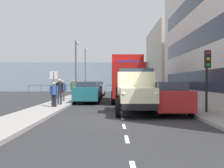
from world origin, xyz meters
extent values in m
plane|color=#2D2D30|center=(0.00, -9.38, 0.00)|extent=(80.00, 80.00, 0.00)
cube|color=#9E9993|center=(-4.50, -9.38, 0.07)|extent=(2.09, 42.35, 0.15)
cube|color=#9E9993|center=(4.50, -9.38, 0.07)|extent=(2.09, 42.35, 0.15)
cube|color=silver|center=(0.00, 4.16, 0.00)|extent=(0.12, 1.10, 0.01)
cube|color=silver|center=(0.00, 1.88, 0.00)|extent=(0.12, 1.10, 0.01)
cube|color=silver|center=(0.00, -0.39, 0.00)|extent=(0.12, 1.10, 0.01)
cube|color=silver|center=(0.00, -2.94, 0.00)|extent=(0.12, 1.10, 0.01)
cube|color=silver|center=(0.00, -5.17, 0.00)|extent=(0.12, 1.10, 0.01)
cube|color=silver|center=(0.00, -7.80, 0.00)|extent=(0.12, 1.10, 0.01)
cube|color=silver|center=(0.00, -10.34, 0.00)|extent=(0.12, 1.10, 0.01)
cube|color=silver|center=(0.00, -12.98, 0.00)|extent=(0.12, 1.10, 0.01)
cube|color=silver|center=(0.00, -15.57, 0.00)|extent=(0.12, 1.10, 0.01)
cube|color=silver|center=(0.00, -18.06, 0.00)|extent=(0.12, 1.10, 0.01)
cube|color=silver|center=(0.00, -20.99, 0.00)|extent=(0.12, 1.10, 0.01)
cube|color=silver|center=(0.00, -23.66, 0.00)|extent=(0.12, 1.10, 0.01)
cube|color=silver|center=(0.00, -26.11, 0.00)|extent=(0.12, 1.10, 0.01)
cube|color=#2D3847|center=(-5.58, -6.73, 1.80)|extent=(0.08, 20.60, 1.40)
cube|color=#2D3847|center=(-5.58, -6.73, 4.80)|extent=(0.08, 20.60, 1.40)
cube|color=beige|center=(-9.27, -28.79, 4.94)|extent=(7.44, 15.69, 9.88)
cube|color=#8C9EAD|center=(0.00, -33.56, 2.50)|extent=(80.00, 0.80, 5.00)
cylinder|color=#4C5156|center=(-14.00, -29.96, 0.60)|extent=(0.08, 0.08, 1.20)
cylinder|color=#4C5156|center=(-12.00, -29.96, 0.60)|extent=(0.08, 0.08, 1.20)
cylinder|color=#4C5156|center=(-10.00, -29.96, 0.60)|extent=(0.08, 0.08, 1.20)
cylinder|color=#4C5156|center=(-8.00, -29.96, 0.60)|extent=(0.08, 0.08, 1.20)
cylinder|color=#4C5156|center=(-6.00, -29.96, 0.60)|extent=(0.08, 0.08, 1.20)
cylinder|color=#4C5156|center=(-4.00, -29.96, 0.60)|extent=(0.08, 0.08, 1.20)
cylinder|color=#4C5156|center=(-2.00, -29.96, 0.60)|extent=(0.08, 0.08, 1.20)
cylinder|color=#4C5156|center=(0.00, -29.96, 0.60)|extent=(0.08, 0.08, 1.20)
cylinder|color=#4C5156|center=(2.00, -29.96, 0.60)|extent=(0.08, 0.08, 1.20)
cylinder|color=#4C5156|center=(4.00, -29.96, 0.60)|extent=(0.08, 0.08, 1.20)
cylinder|color=#4C5156|center=(6.00, -29.96, 0.60)|extent=(0.08, 0.08, 1.20)
cylinder|color=#4C5156|center=(8.00, -29.96, 0.60)|extent=(0.08, 0.08, 1.20)
cylinder|color=#4C5156|center=(10.00, -29.96, 0.60)|extent=(0.08, 0.08, 1.20)
cylinder|color=#4C5156|center=(12.00, -29.96, 0.60)|extent=(0.08, 0.08, 1.20)
cylinder|color=#4C5156|center=(14.00, -29.96, 0.60)|extent=(0.08, 0.08, 1.20)
cube|color=#4C5156|center=(0.00, -29.96, 1.12)|extent=(28.00, 0.08, 0.08)
cube|color=black|center=(-0.77, -2.45, 0.60)|extent=(1.64, 5.60, 0.30)
cube|color=beige|center=(-0.77, -0.60, 1.10)|extent=(1.72, 1.90, 0.70)
cube|color=silver|center=(-0.77, 0.29, 1.07)|extent=(1.16, 0.08, 0.56)
sphere|color=white|center=(-1.51, 0.29, 1.20)|extent=(0.20, 0.20, 0.20)
sphere|color=white|center=(-0.04, 0.29, 1.20)|extent=(0.20, 0.20, 0.20)
cube|color=beige|center=(-0.77, -2.11, 1.67)|extent=(1.93, 1.34, 1.15)
cube|color=#2D3847|center=(-0.77, -2.11, 2.15)|extent=(1.79, 1.23, 0.56)
cube|color=#2D2319|center=(-0.77, -3.79, 0.83)|extent=(2.10, 2.80, 0.16)
cube|color=black|center=(-1.78, -3.79, 1.15)|extent=(0.08, 2.80, 0.56)
cube|color=black|center=(0.24, -3.79, 1.15)|extent=(0.08, 2.80, 0.56)
cylinder|color=black|center=(-1.74, -0.77, 0.45)|extent=(0.24, 0.90, 0.90)
cylinder|color=black|center=(0.19, -0.77, 0.45)|extent=(0.24, 0.90, 0.90)
cylinder|color=black|center=(-1.74, -3.99, 0.45)|extent=(0.24, 0.90, 0.90)
cylinder|color=black|center=(0.19, -3.99, 0.45)|extent=(0.24, 0.90, 0.90)
cube|color=red|center=(-0.70, -7.56, 1.82)|extent=(2.40, 2.21, 2.60)
cube|color=#2D3847|center=(-0.70, -7.56, 2.39)|extent=(2.20, 2.04, 0.80)
cube|color=#1933B2|center=(-0.70, -7.56, 3.22)|extent=(1.75, 0.20, 0.16)
cube|color=red|center=(-0.70, -11.55, 2.37)|extent=(2.50, 5.95, 3.00)
cube|color=black|center=(-0.70, -10.62, 0.70)|extent=(2.00, 8.07, 0.36)
cylinder|color=black|center=(-1.85, -7.64, 0.52)|extent=(0.28, 1.04, 1.04)
cylinder|color=black|center=(0.45, -7.64, 0.52)|extent=(0.28, 1.04, 1.04)
cylinder|color=black|center=(-1.85, -11.25, 0.52)|extent=(0.28, 1.04, 1.04)
cylinder|color=black|center=(0.45, -11.25, 0.52)|extent=(0.28, 1.04, 1.04)
cylinder|color=black|center=(-1.85, -13.38, 0.52)|extent=(0.28, 1.04, 1.04)
cylinder|color=black|center=(0.45, -13.38, 0.52)|extent=(0.28, 1.04, 1.04)
cube|color=#B21E1E|center=(-2.50, -1.94, 0.80)|extent=(1.79, 4.20, 1.00)
cube|color=#2D3847|center=(-2.50, -1.74, 1.51)|extent=(1.47, 2.31, 0.42)
cylinder|color=black|center=(-1.66, -3.24, 0.30)|extent=(0.18, 0.60, 0.60)
cylinder|color=black|center=(-3.35, -3.24, 0.30)|extent=(0.18, 0.60, 0.60)
cylinder|color=black|center=(-1.66, -0.64, 0.30)|extent=(0.18, 0.60, 0.60)
cylinder|color=black|center=(-3.35, -0.64, 0.30)|extent=(0.18, 0.60, 0.60)
cube|color=slate|center=(-2.50, -7.08, 0.80)|extent=(1.73, 3.85, 1.00)
cube|color=#2D3847|center=(-2.50, -6.88, 1.51)|extent=(1.42, 2.12, 0.42)
cylinder|color=black|center=(-1.68, -8.28, 0.30)|extent=(0.18, 0.60, 0.60)
cylinder|color=black|center=(-3.33, -8.28, 0.30)|extent=(0.18, 0.60, 0.60)
cylinder|color=black|center=(-1.68, -5.89, 0.30)|extent=(0.18, 0.60, 0.60)
cylinder|color=black|center=(-3.33, -5.89, 0.30)|extent=(0.18, 0.60, 0.60)
cube|color=black|center=(-2.50, -12.63, 0.80)|extent=(1.81, 4.05, 1.00)
cube|color=#2D3847|center=(-2.50, -12.43, 1.51)|extent=(1.48, 2.23, 0.42)
cylinder|color=black|center=(-1.64, -13.88, 0.30)|extent=(0.18, 0.60, 0.60)
cylinder|color=black|center=(-3.36, -13.88, 0.30)|extent=(0.18, 0.60, 0.60)
cylinder|color=black|center=(-1.64, -11.37, 0.30)|extent=(0.18, 0.60, 0.60)
cylinder|color=black|center=(-3.36, -11.37, 0.30)|extent=(0.18, 0.60, 0.60)
cube|color=maroon|center=(-2.50, -17.62, 0.80)|extent=(1.74, 4.35, 1.00)
cube|color=#2D3847|center=(-2.50, -17.42, 1.51)|extent=(1.43, 2.39, 0.42)
cylinder|color=black|center=(-1.68, -18.97, 0.30)|extent=(0.18, 0.60, 0.60)
cylinder|color=black|center=(-3.33, -18.97, 0.30)|extent=(0.18, 0.60, 0.60)
cylinder|color=black|center=(-1.68, -16.28, 0.30)|extent=(0.18, 0.60, 0.60)
cylinder|color=black|center=(-3.33, -16.28, 0.30)|extent=(0.18, 0.60, 0.60)
cube|color=#1E6670|center=(2.50, -9.09, 0.80)|extent=(1.87, 4.24, 1.00)
cube|color=#2D3847|center=(2.50, -9.29, 1.51)|extent=(1.53, 2.33, 0.42)
cylinder|color=black|center=(1.62, -7.78, 0.30)|extent=(0.18, 0.60, 0.60)
cylinder|color=black|center=(3.39, -7.78, 0.30)|extent=(0.18, 0.60, 0.60)
cylinder|color=black|center=(1.62, -10.41, 0.30)|extent=(0.18, 0.60, 0.60)
cylinder|color=black|center=(3.39, -10.41, 0.30)|extent=(0.18, 0.60, 0.60)
cube|color=navy|center=(2.50, -14.71, 0.80)|extent=(1.70, 4.22, 1.00)
cube|color=#2D3847|center=(2.50, -14.91, 1.51)|extent=(1.40, 2.32, 0.42)
cylinder|color=black|center=(1.70, -13.40, 0.30)|extent=(0.18, 0.60, 0.60)
cylinder|color=black|center=(3.31, -13.40, 0.30)|extent=(0.18, 0.60, 0.60)
cylinder|color=black|center=(1.70, -16.02, 0.30)|extent=(0.18, 0.60, 0.60)
cylinder|color=black|center=(3.31, -16.02, 0.30)|extent=(0.18, 0.60, 0.60)
cube|color=#B7BABF|center=(2.50, -20.62, 0.80)|extent=(1.87, 4.46, 1.00)
cube|color=#2D3847|center=(2.50, -20.82, 1.51)|extent=(1.53, 2.45, 0.42)
cylinder|color=black|center=(1.62, -19.24, 0.30)|extent=(0.18, 0.60, 0.60)
cylinder|color=black|center=(3.39, -19.24, 0.30)|extent=(0.18, 0.60, 0.60)
cylinder|color=black|center=(1.62, -22.00, 0.30)|extent=(0.18, 0.60, 0.60)
cylinder|color=black|center=(3.39, -22.00, 0.30)|extent=(0.18, 0.60, 0.60)
cylinder|color=black|center=(4.08, -4.49, 0.53)|extent=(0.14, 0.14, 0.76)
cylinder|color=black|center=(4.26, -4.49, 0.53)|extent=(0.14, 0.14, 0.76)
cylinder|color=#2D4C8C|center=(4.17, -4.49, 1.22)|extent=(0.34, 0.34, 0.60)
cylinder|color=#2D4C8C|center=(3.95, -4.49, 1.19)|extent=(0.09, 0.09, 0.56)
cylinder|color=#2D4C8C|center=(4.39, -4.49, 1.19)|extent=(0.09, 0.09, 0.56)
sphere|color=tan|center=(4.17, -4.49, 1.62)|extent=(0.21, 0.21, 0.21)
cylinder|color=#383342|center=(4.07, -6.15, 0.58)|extent=(0.14, 0.14, 0.86)
cylinder|color=#383342|center=(4.25, -6.15, 0.58)|extent=(0.14, 0.14, 0.86)
cylinder|color=black|center=(4.16, -6.15, 1.35)|extent=(0.34, 0.34, 0.68)
cylinder|color=black|center=(3.94, -6.15, 1.32)|extent=(0.09, 0.09, 0.63)
cylinder|color=black|center=(4.38, -6.15, 1.32)|extent=(0.09, 0.09, 0.63)
sphere|color=tan|center=(4.16, -6.15, 1.81)|extent=(0.23, 0.23, 0.23)
cylinder|color=#4C473D|center=(4.46, -9.26, 0.56)|extent=(0.14, 0.14, 0.82)
cylinder|color=#4C473D|center=(4.64, -9.26, 0.56)|extent=(0.14, 0.14, 0.82)
cylinder|color=#2D4C8C|center=(4.55, -9.26, 1.29)|extent=(0.34, 0.34, 0.65)
cylinder|color=#2D4C8C|center=(4.33, -9.26, 1.26)|extent=(0.09, 0.09, 0.60)
cylinder|color=#2D4C8C|center=(4.77, -9.26, 1.26)|extent=(0.09, 0.09, 0.60)
sphere|color=tan|center=(4.55, -9.26, 1.73)|extent=(0.22, 0.22, 0.22)
cylinder|color=#4C473D|center=(4.01, -11.91, 0.58)|extent=(0.14, 0.14, 0.85)
cylinder|color=#4C473D|center=(4.19, -11.91, 0.58)|extent=(0.14, 0.14, 0.85)
cylinder|color=#47724C|center=(4.10, -11.91, 1.34)|extent=(0.34, 0.34, 0.68)
cylinder|color=#47724C|center=(3.88, -11.91, 1.31)|extent=(0.09, 0.09, 0.62)
cylinder|color=#47724C|center=(4.32, -11.91, 1.31)|extent=(0.09, 0.09, 0.62)
sphere|color=tan|center=(4.10, -11.91, 1.80)|extent=(0.23, 0.23, 0.23)
cylinder|color=black|center=(-4.43, -1.66, 1.75)|extent=(0.12, 0.12, 3.20)
cube|color=black|center=(-4.43, -1.52, 2.90)|extent=(0.28, 0.24, 0.90)
sphere|color=red|center=(-4.43, -1.40, 3.20)|extent=(0.18, 0.18, 0.18)
sphere|color=orange|center=(-4.43, -1.40, 2.90)|extent=(0.18, 0.18, 0.18)
sphere|color=green|center=(-4.43, -1.40, 2.60)|extent=(0.18, 0.18, 0.18)
cylinder|color=#59595B|center=(4.32, -15.14, 3.05)|extent=(0.16, 0.16, 5.80)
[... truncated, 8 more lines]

